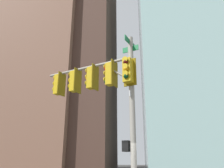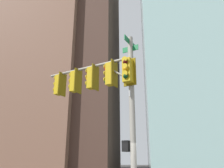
# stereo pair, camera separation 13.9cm
# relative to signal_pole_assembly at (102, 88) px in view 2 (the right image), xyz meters

# --- Properties ---
(signal_pole_assembly) EXTENTS (2.31, 4.53, 6.95)m
(signal_pole_assembly) POSITION_rel_signal_pole_assembly_xyz_m (0.00, 0.00, 0.00)
(signal_pole_assembly) COLOR #9E998C
(signal_pole_assembly) RESTS_ON ground_plane
(building_brick_nearside) EXTENTS (24.25, 16.43, 59.62)m
(building_brick_nearside) POSITION_rel_signal_pole_assembly_xyz_m (-34.48, -17.51, 24.96)
(building_brick_nearside) COLOR #845B47
(building_brick_nearside) RESTS_ON ground_plane
(building_brick_midblock) EXTENTS (17.43, 18.39, 47.23)m
(building_brick_midblock) POSITION_rel_signal_pole_assembly_xyz_m (-32.50, -12.76, 18.76)
(building_brick_midblock) COLOR #4C3328
(building_brick_midblock) RESTS_ON ground_plane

